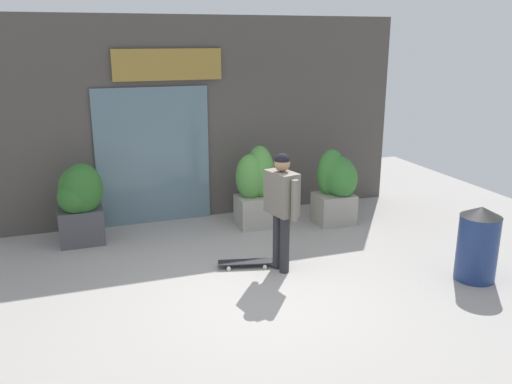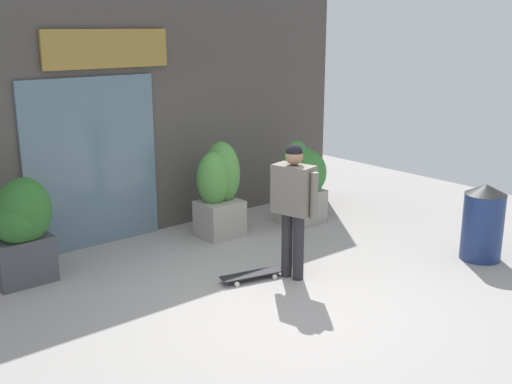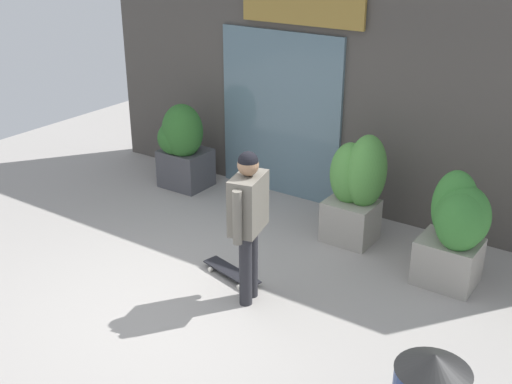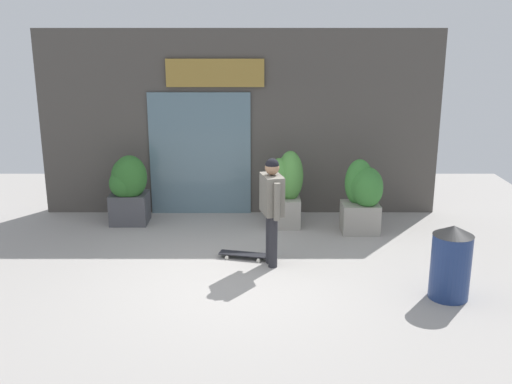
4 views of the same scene
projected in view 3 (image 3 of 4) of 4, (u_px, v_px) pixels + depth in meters
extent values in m
plane|color=#9E9993|center=(185.00, 301.00, 6.54)|extent=(12.00, 12.00, 0.00)
cube|color=#4C4742|center=(335.00, 80.00, 8.20)|extent=(7.29, 0.25, 3.37)
cube|color=slate|center=(280.00, 115.00, 8.70)|extent=(1.86, 0.06, 2.26)
cube|color=olive|center=(302.00, 5.00, 7.94)|extent=(1.74, 0.05, 0.49)
cylinder|color=#28282D|center=(246.00, 269.00, 6.34)|extent=(0.13, 0.13, 0.80)
cylinder|color=#28282D|center=(252.00, 261.00, 6.48)|extent=(0.13, 0.13, 0.80)
cube|color=#6B665B|center=(248.00, 203.00, 6.14)|extent=(0.36, 0.51, 0.57)
cylinder|color=#6B665B|center=(237.00, 218.00, 5.92)|extent=(0.09, 0.09, 0.54)
cylinder|color=#6B665B|center=(259.00, 195.00, 6.39)|extent=(0.09, 0.09, 0.54)
sphere|color=#997051|center=(248.00, 165.00, 5.99)|extent=(0.21, 0.21, 0.21)
sphere|color=black|center=(248.00, 161.00, 5.97)|extent=(0.20, 0.20, 0.20)
cube|color=black|center=(232.00, 271.00, 6.95)|extent=(0.79, 0.36, 0.02)
cylinder|color=silver|center=(210.00, 269.00, 7.07)|extent=(0.06, 0.04, 0.05)
cylinder|color=silver|center=(225.00, 263.00, 7.19)|extent=(0.06, 0.04, 0.05)
cylinder|color=silver|center=(239.00, 287.00, 6.73)|extent=(0.06, 0.04, 0.05)
cylinder|color=silver|center=(254.00, 280.00, 6.86)|extent=(0.06, 0.04, 0.05)
cube|color=gray|center=(350.00, 221.00, 7.68)|extent=(0.59, 0.51, 0.51)
ellipsoid|color=#4C8C3D|center=(350.00, 174.00, 7.52)|extent=(0.48, 0.45, 0.76)
ellipsoid|color=#4C8C3D|center=(366.00, 172.00, 7.44)|extent=(0.45, 0.59, 0.89)
cube|color=gray|center=(447.00, 262.00, 6.77)|extent=(0.62, 0.52, 0.51)
ellipsoid|color=#387A33|center=(461.00, 221.00, 6.47)|extent=(0.51, 0.53, 0.64)
ellipsoid|color=#387A33|center=(463.00, 217.00, 6.53)|extent=(0.56, 0.56, 0.68)
ellipsoid|color=#387A33|center=(455.00, 207.00, 6.62)|extent=(0.48, 0.39, 0.81)
cube|color=#47474C|center=(186.00, 168.00, 9.23)|extent=(0.65, 0.57, 0.55)
ellipsoid|color=#2D6628|center=(182.00, 131.00, 8.89)|extent=(0.59, 0.55, 0.76)
ellipsoid|color=#2D6628|center=(181.00, 131.00, 9.00)|extent=(0.51, 0.39, 0.69)
ellipsoid|color=#2D6628|center=(176.00, 137.00, 9.00)|extent=(0.49, 0.58, 0.50)
cone|color=black|center=(434.00, 363.00, 4.20)|extent=(0.52, 0.52, 0.13)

